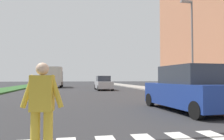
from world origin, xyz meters
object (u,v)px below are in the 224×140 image
at_px(suv_crossing, 187,89).
at_px(truck_box_delivery, 55,77).
at_px(pedestrian_performer, 42,106).
at_px(sedan_midblock, 103,83).
at_px(street_lamp_right, 191,38).

xyz_separation_m(suv_crossing, truck_box_delivery, (-7.61, 25.67, 0.70)).
height_order(pedestrian_performer, sedan_midblock, sedan_midblock).
bearing_deg(pedestrian_performer, truck_box_delivery, 94.09).
height_order(street_lamp_right, pedestrian_performer, street_lamp_right).
bearing_deg(sedan_midblock, street_lamp_right, -60.92).
xyz_separation_m(pedestrian_performer, suv_crossing, (5.45, 4.66, -0.00)).
relative_size(pedestrian_performer, sedan_midblock, 0.39).
relative_size(sedan_midblock, truck_box_delivery, 0.69).
xyz_separation_m(sedan_midblock, truck_box_delivery, (-6.41, 8.73, 0.84)).
bearing_deg(suv_crossing, pedestrian_performer, -139.44).
bearing_deg(pedestrian_performer, sedan_midblock, 78.88).
distance_m(pedestrian_performer, sedan_midblock, 22.02).
xyz_separation_m(pedestrian_performer, sedan_midblock, (4.24, 21.60, -0.14)).
height_order(pedestrian_performer, truck_box_delivery, truck_box_delivery).
relative_size(pedestrian_performer, suv_crossing, 0.36).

